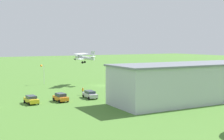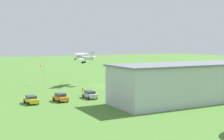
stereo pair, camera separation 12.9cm
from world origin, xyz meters
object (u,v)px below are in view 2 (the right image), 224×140
object	(u,v)px
person_walking_on_apron	(177,85)
person_beside_truck	(138,87)
car_orange	(60,97)
person_by_parked_cars	(161,85)
car_yellow	(31,99)
hangar	(187,82)
biplane	(84,57)
car_silver	(90,94)
person_watching_takeoff	(83,91)
windsock	(42,67)

from	to	relation	value
person_walking_on_apron	person_beside_truck	size ratio (longest dim) A/B	1.00
car_orange	person_walking_on_apron	xyz separation A→B (m)	(-32.42, -2.59, -0.06)
person_by_parked_cars	person_beside_truck	world-z (taller)	person_by_parked_cars
car_yellow	person_beside_truck	size ratio (longest dim) A/B	2.74
hangar	biplane	world-z (taller)	biplane
person_by_parked_cars	person_walking_on_apron	world-z (taller)	person_by_parked_cars
car_silver	car_yellow	distance (m)	12.43
person_watching_takeoff	car_silver	bearing A→B (deg)	85.67
car_yellow	car_orange	bearing A→B (deg)	174.48
person_watching_takeoff	windsock	size ratio (longest dim) A/B	0.32
car_orange	person_by_parked_cars	size ratio (longest dim) A/B	2.40
person_by_parked_cars	windsock	bearing A→B (deg)	-42.46
hangar	car_silver	xyz separation A→B (m)	(15.42, -12.84, -3.00)
person_walking_on_apron	windsock	xyz separation A→B (m)	(28.14, -24.37, 4.12)
biplane	person_watching_takeoff	bearing A→B (deg)	65.01
hangar	car_yellow	bearing A→B (deg)	-24.84
car_yellow	person_by_parked_cars	bearing A→B (deg)	-173.42
windsock	car_silver	bearing A→B (deg)	95.24
hangar	car_silver	size ratio (longest dim) A/B	6.74
car_yellow	windsock	bearing A→B (deg)	-110.75
car_yellow	windsock	world-z (taller)	windsock
biplane	person_by_parked_cars	bearing A→B (deg)	130.91
car_silver	car_orange	world-z (taller)	car_orange
hangar	person_by_parked_cars	xyz separation A→B (m)	(-6.66, -16.87, -2.98)
car_orange	car_yellow	xyz separation A→B (m)	(5.73, -0.55, -0.03)
car_yellow	car_silver	bearing A→B (deg)	179.79
biplane	car_yellow	distance (m)	29.59
biplane	person_beside_truck	bearing A→B (deg)	115.82
car_silver	person_beside_truck	bearing A→B (deg)	-163.08
car_orange	windsock	world-z (taller)	windsock
car_silver	person_by_parked_cars	bearing A→B (deg)	-169.66
biplane	person_watching_takeoff	world-z (taller)	biplane
hangar	person_beside_truck	xyz separation A→B (m)	(-0.03, -17.54, -3.04)
person_watching_takeoff	windsock	distance (m)	22.53
person_watching_takeoff	person_beside_truck	size ratio (longest dim) A/B	1.10
biplane	windsock	size ratio (longest dim) A/B	1.32
person_watching_takeoff	windsock	xyz separation A→B (m)	(2.76, -21.99, 4.03)
car_yellow	person_walking_on_apron	size ratio (longest dim) A/B	2.76
biplane	windsock	bearing A→B (deg)	-30.20
biplane	person_beside_truck	size ratio (longest dim) A/B	4.56
car_orange	car_yellow	size ratio (longest dim) A/B	0.93
car_silver	person_by_parked_cars	size ratio (longest dim) A/B	2.77
car_silver	person_watching_takeoff	xyz separation A→B (m)	(-0.34, -4.46, 0.05)
car_orange	person_watching_takeoff	size ratio (longest dim) A/B	2.33
car_orange	person_beside_truck	bearing A→B (deg)	-166.76
car_orange	person_by_parked_cars	xyz separation A→B (m)	(-28.78, -4.54, -0.00)
biplane	car_orange	xyz separation A→B (m)	(14.51, 21.00, -6.88)
hangar	person_watching_takeoff	bearing A→B (deg)	-48.92
biplane	car_orange	distance (m)	26.44
person_by_parked_cars	person_watching_takeoff	distance (m)	21.75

